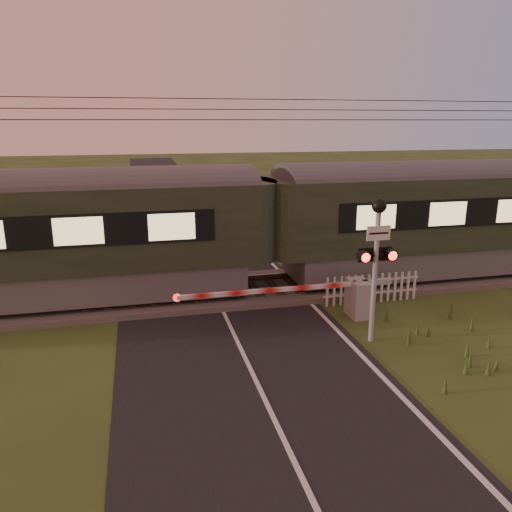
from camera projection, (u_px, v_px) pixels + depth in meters
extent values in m
plane|color=#2E3C17|center=(264.00, 398.00, 10.17)|extent=(160.00, 160.00, 0.00)
cube|color=black|center=(264.00, 398.00, 10.17)|extent=(6.00, 140.00, 0.02)
cube|color=#47423D|center=(215.00, 292.00, 16.26)|extent=(140.00, 3.40, 0.24)
cube|color=slate|center=(218.00, 294.00, 15.53)|extent=(140.00, 0.08, 0.14)
cube|color=slate|center=(211.00, 280.00, 16.88)|extent=(140.00, 0.08, 0.14)
cube|color=#2D2116|center=(215.00, 289.00, 16.22)|extent=(0.24, 2.20, 0.06)
cylinder|color=black|center=(212.00, 120.00, 14.55)|extent=(120.00, 0.02, 0.02)
cylinder|color=black|center=(209.00, 120.00, 15.11)|extent=(120.00, 0.02, 0.02)
cylinder|color=black|center=(210.00, 99.00, 14.67)|extent=(120.00, 0.02, 0.02)
cylinder|color=black|center=(210.00, 109.00, 14.75)|extent=(120.00, 0.02, 0.02)
cube|color=gray|center=(358.00, 298.00, 14.34)|extent=(0.53, 0.82, 1.07)
cylinder|color=gray|center=(354.00, 299.00, 14.30)|extent=(0.12, 0.12, 1.07)
cube|color=gray|center=(376.00, 282.00, 14.34)|extent=(0.87, 0.16, 0.16)
cube|color=red|center=(269.00, 290.00, 13.62)|extent=(5.02, 0.11, 0.11)
cylinder|color=red|center=(177.00, 298.00, 13.06)|extent=(0.21, 0.04, 0.21)
cylinder|color=gray|center=(374.00, 279.00, 12.40)|extent=(0.12, 0.12, 3.35)
cube|color=white|center=(379.00, 233.00, 12.04)|extent=(0.61, 0.03, 0.36)
sphere|color=black|center=(379.00, 206.00, 11.93)|extent=(0.36, 0.36, 0.36)
cube|color=black|center=(376.00, 255.00, 12.24)|extent=(0.84, 0.07, 0.07)
cylinder|color=#FF140C|center=(366.00, 258.00, 11.99)|extent=(0.22, 0.02, 0.22)
cylinder|color=#FF140C|center=(393.00, 256.00, 12.15)|extent=(0.22, 0.02, 0.22)
cube|color=black|center=(375.00, 254.00, 12.29)|extent=(0.89, 0.02, 0.36)
cube|color=silver|center=(371.00, 293.00, 15.47)|extent=(3.15, 0.04, 0.06)
cube|color=silver|center=(372.00, 280.00, 15.36)|extent=(3.15, 0.04, 0.06)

